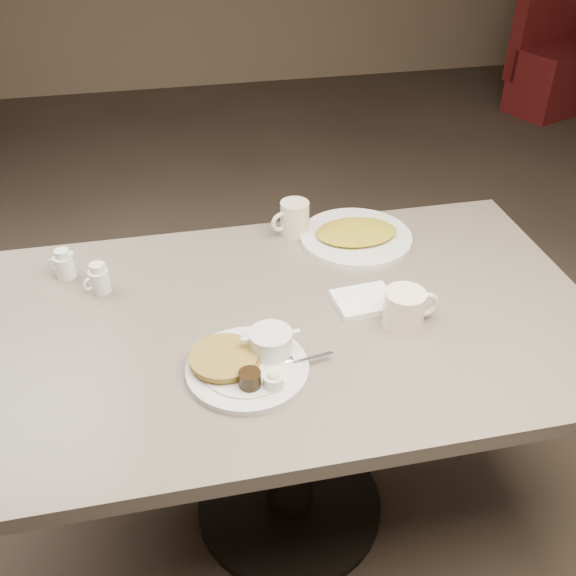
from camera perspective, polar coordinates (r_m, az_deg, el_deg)
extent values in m
cube|color=#4C3F33|center=(2.11, 0.12, -18.88)|extent=(7.00, 8.00, 0.02)
cube|color=slate|center=(1.57, 0.15, -3.09)|extent=(1.50, 0.90, 0.04)
cylinder|color=black|center=(1.81, 0.13, -11.84)|extent=(0.14, 0.14, 0.69)
cylinder|color=black|center=(2.09, 0.12, -18.49)|extent=(0.56, 0.56, 0.03)
cylinder|color=silver|center=(1.41, -3.62, -7.12)|extent=(0.27, 0.27, 0.01)
cylinder|color=silver|center=(1.40, -3.64, -6.84)|extent=(0.21, 0.21, 0.00)
cylinder|color=olive|center=(1.41, -5.54, -6.32)|extent=(0.16, 0.16, 0.01)
cylinder|color=olive|center=(1.40, -5.74, -6.12)|extent=(0.15, 0.15, 0.01)
cylinder|color=silver|center=(1.42, -1.54, -4.83)|extent=(0.10, 0.10, 0.05)
cube|color=silver|center=(1.40, -3.79, -4.61)|extent=(0.02, 0.01, 0.01)
cube|color=silver|center=(1.41, 0.66, -3.96)|extent=(0.02, 0.01, 0.01)
ellipsoid|color=white|center=(1.41, -2.05, -4.38)|extent=(0.04, 0.04, 0.03)
ellipsoid|color=white|center=(1.41, -0.96, -4.51)|extent=(0.04, 0.04, 0.02)
cylinder|color=black|center=(1.34, -3.40, -8.09)|extent=(0.05, 0.05, 0.04)
cylinder|color=silver|center=(1.35, -1.29, -8.21)|extent=(0.04, 0.04, 0.03)
ellipsoid|color=beige|center=(1.34, -1.30, -7.78)|extent=(0.03, 0.03, 0.02)
cube|color=silver|center=(1.42, 2.01, -6.24)|extent=(0.11, 0.03, 0.00)
ellipsoid|color=silver|center=(1.41, -0.16, -6.34)|extent=(0.03, 0.02, 0.01)
cylinder|color=white|center=(1.53, 10.23, -1.79)|extent=(0.10, 0.10, 0.09)
cylinder|color=#2C241F|center=(1.51, 10.39, -0.59)|extent=(0.08, 0.08, 0.01)
torus|color=white|center=(1.55, 12.06, -1.47)|extent=(0.07, 0.02, 0.07)
cube|color=white|center=(1.60, 6.77, -1.15)|extent=(0.15, 0.13, 0.02)
cylinder|color=beige|center=(1.85, 0.59, 6.21)|extent=(0.10, 0.10, 0.10)
torus|color=beige|center=(1.83, -0.66, 5.86)|extent=(0.06, 0.03, 0.06)
cylinder|color=white|center=(1.69, -16.34, 0.61)|extent=(0.06, 0.06, 0.06)
cylinder|color=white|center=(1.67, -16.56, 1.73)|extent=(0.04, 0.04, 0.02)
cone|color=white|center=(1.68, -15.96, 1.90)|extent=(0.02, 0.03, 0.02)
torus|color=white|center=(1.68, -17.16, 0.35)|extent=(0.03, 0.03, 0.04)
cylinder|color=white|center=(1.77, -19.15, 1.80)|extent=(0.06, 0.06, 0.06)
cylinder|color=white|center=(1.75, -19.40, 2.88)|extent=(0.04, 0.04, 0.02)
cone|color=white|center=(1.75, -18.76, 2.75)|extent=(0.02, 0.02, 0.02)
torus|color=white|center=(1.78, -20.01, 1.96)|extent=(0.04, 0.02, 0.04)
cylinder|color=silver|center=(1.85, 6.02, 4.50)|extent=(0.32, 0.32, 0.01)
ellipsoid|color=gold|center=(1.84, 6.06, 4.97)|extent=(0.23, 0.17, 0.02)
cube|color=maroon|center=(5.38, 24.02, 16.88)|extent=(1.10, 0.73, 0.45)
cube|color=maroon|center=(5.36, 23.71, 21.96)|extent=(1.00, 0.46, 0.90)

